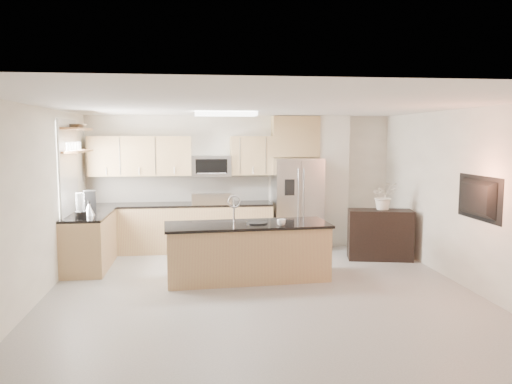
{
  "coord_description": "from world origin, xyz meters",
  "views": [
    {
      "loc": [
        -0.89,
        -6.62,
        2.2
      ],
      "look_at": [
        0.06,
        1.3,
        1.31
      ],
      "focal_mm": 35.0,
      "sensor_mm": 36.0,
      "label": 1
    }
  ],
  "objects": [
    {
      "name": "flower_vase",
      "position": [
        2.43,
        1.86,
        1.27
      ],
      "size": [
        0.72,
        0.64,
        0.74
      ],
      "primitive_type": "imported",
      "rotation": [
        0.0,
        0.0,
        0.09
      ],
      "color": "white",
      "rests_on": "credenza"
    },
    {
      "name": "island",
      "position": [
        -0.12,
        0.89,
        0.44
      ],
      "size": [
        2.56,
        1.06,
        1.29
      ],
      "rotation": [
        0.0,
        0.0,
        0.06
      ],
      "color": "tan",
      "rests_on": "floor"
    },
    {
      "name": "shelf_upper",
      "position": [
        -2.85,
        1.95,
        2.32
      ],
      "size": [
        0.3,
        1.2,
        0.04
      ],
      "primitive_type": "cube",
      "color": "brown",
      "rests_on": "wall_left"
    },
    {
      "name": "kettle",
      "position": [
        -2.62,
        1.65,
        1.02
      ],
      "size": [
        0.18,
        0.18,
        0.23
      ],
      "color": "#B0B0B3",
      "rests_on": "left_counter"
    },
    {
      "name": "range",
      "position": [
        -0.6,
        2.92,
        0.47
      ],
      "size": [
        0.76,
        0.64,
        1.14
      ],
      "color": "black",
      "rests_on": "floor"
    },
    {
      "name": "cup",
      "position": [
        0.36,
        0.62,
        0.92
      ],
      "size": [
        0.17,
        0.17,
        0.1
      ],
      "primitive_type": "imported",
      "rotation": [
        0.0,
        0.0,
        -0.41
      ],
      "color": "white",
      "rests_on": "island"
    },
    {
      "name": "microwave",
      "position": [
        -0.6,
        3.04,
        1.63
      ],
      "size": [
        0.76,
        0.4,
        0.4
      ],
      "color": "#B0B0B3",
      "rests_on": "upper_cabinets"
    },
    {
      "name": "ceiling_fixture",
      "position": [
        -0.4,
        1.6,
        2.56
      ],
      "size": [
        1.0,
        0.5,
        0.06
      ],
      "primitive_type": "cube",
      "color": "white",
      "rests_on": "ceiling"
    },
    {
      "name": "wall_left",
      "position": [
        -3.0,
        0.0,
        1.3
      ],
      "size": [
        0.02,
        6.5,
        2.6
      ],
      "primitive_type": "cube",
      "color": "white",
      "rests_on": "floor"
    },
    {
      "name": "blender",
      "position": [
        -2.67,
        1.28,
        1.1
      ],
      "size": [
        0.18,
        0.18,
        0.41
      ],
      "color": "black",
      "rests_on": "left_counter"
    },
    {
      "name": "floor",
      "position": [
        0.0,
        0.0,
        0.0
      ],
      "size": [
        6.5,
        6.5,
        0.0
      ],
      "primitive_type": "plane",
      "color": "#ADA9A5",
      "rests_on": "ground"
    },
    {
      "name": "credenza",
      "position": [
        2.37,
        1.84,
        0.45
      ],
      "size": [
        1.19,
        0.69,
        0.89
      ],
      "primitive_type": "cube",
      "rotation": [
        0.0,
        0.0,
        -0.21
      ],
      "color": "black",
      "rests_on": "floor"
    },
    {
      "name": "upper_cabinets",
      "position": [
        -1.3,
        3.09,
        1.83
      ],
      "size": [
        3.5,
        0.33,
        0.75
      ],
      "color": "tan",
      "rests_on": "wall_back"
    },
    {
      "name": "coffee_maker",
      "position": [
        -2.69,
        2.06,
        1.09
      ],
      "size": [
        0.24,
        0.27,
        0.36
      ],
      "color": "black",
      "rests_on": "left_counter"
    },
    {
      "name": "wall_front",
      "position": [
        0.0,
        -3.25,
        1.3
      ],
      "size": [
        6.0,
        0.02,
        2.6
      ],
      "primitive_type": "cube",
      "color": "white",
      "rests_on": "floor"
    },
    {
      "name": "left_counter",
      "position": [
        -2.67,
        1.85,
        0.46
      ],
      "size": [
        0.66,
        1.5,
        0.92
      ],
      "color": "tan",
      "rests_on": "floor"
    },
    {
      "name": "partition_column",
      "position": [
        1.82,
        3.1,
        1.3
      ],
      "size": [
        0.6,
        0.3,
        2.6
      ],
      "primitive_type": "cube",
      "color": "white",
      "rests_on": "floor"
    },
    {
      "name": "bowl",
      "position": [
        -2.85,
        2.05,
        2.38
      ],
      "size": [
        0.46,
        0.46,
        0.09
      ],
      "primitive_type": "imported",
      "rotation": [
        0.0,
        0.0,
        -0.33
      ],
      "color": "#B0B0B3",
      "rests_on": "shelf_upper"
    },
    {
      "name": "ceiling",
      "position": [
        0.0,
        0.0,
        2.6
      ],
      "size": [
        6.0,
        6.5,
        0.02
      ],
      "primitive_type": "cube",
      "color": "white",
      "rests_on": "wall_back"
    },
    {
      "name": "wall_right",
      "position": [
        3.0,
        0.0,
        1.3
      ],
      "size": [
        0.02,
        6.5,
        2.6
      ],
      "primitive_type": "cube",
      "color": "white",
      "rests_on": "floor"
    },
    {
      "name": "back_counter",
      "position": [
        -1.23,
        2.93,
        0.47
      ],
      "size": [
        3.55,
        0.66,
        1.44
      ],
      "color": "tan",
      "rests_on": "floor"
    },
    {
      "name": "platter",
      "position": [
        0.02,
        0.87,
        0.88
      ],
      "size": [
        0.42,
        0.42,
        0.02
      ],
      "primitive_type": "cylinder",
      "rotation": [
        0.0,
        0.0,
        0.32
      ],
      "color": "black",
      "rests_on": "island"
    },
    {
      "name": "wall_back",
      "position": [
        0.0,
        3.25,
        1.3
      ],
      "size": [
        6.0,
        0.02,
        2.6
      ],
      "primitive_type": "cube",
      "color": "white",
      "rests_on": "floor"
    },
    {
      "name": "refrigerator",
      "position": [
        1.06,
        2.87,
        0.89
      ],
      "size": [
        0.92,
        0.78,
        1.78
      ],
      "color": "#B0B0B3",
      "rests_on": "floor"
    },
    {
      "name": "window",
      "position": [
        -2.98,
        1.85,
        1.65
      ],
      "size": [
        0.04,
        1.15,
        1.65
      ],
      "color": "white",
      "rests_on": "wall_left"
    },
    {
      "name": "television",
      "position": [
        2.91,
        -0.2,
        1.35
      ],
      "size": [
        0.14,
        1.08,
        0.62
      ],
      "primitive_type": "imported",
      "rotation": [
        0.0,
        0.0,
        1.57
      ],
      "color": "black",
      "rests_on": "wall_right"
    },
    {
      "name": "shelf_lower",
      "position": [
        -2.85,
        1.95,
        1.95
      ],
      "size": [
        0.3,
        1.2,
        0.04
      ],
      "primitive_type": "cube",
      "color": "brown",
      "rests_on": "wall_left"
    }
  ]
}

